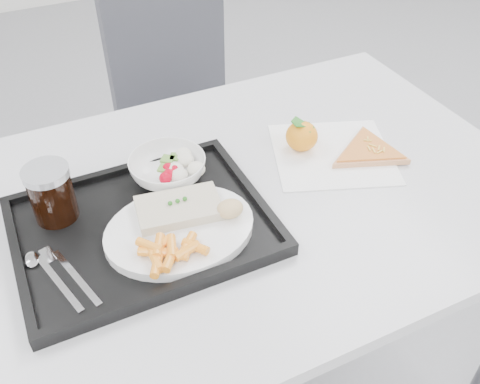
# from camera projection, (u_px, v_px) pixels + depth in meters

# --- Properties ---
(table) EXTENTS (1.20, 0.80, 0.75)m
(table) POSITION_uv_depth(u_px,v_px,m) (236.00, 217.00, 1.10)
(table) COLOR #ADADAF
(table) RESTS_ON ground
(chair) EXTENTS (0.50, 0.50, 0.93)m
(chair) POSITION_uv_depth(u_px,v_px,m) (184.00, 105.00, 1.72)
(chair) COLOR #3B3C44
(chair) RESTS_ON ground
(tray) EXTENTS (0.45, 0.35, 0.03)m
(tray) POSITION_uv_depth(u_px,v_px,m) (143.00, 227.00, 0.97)
(tray) COLOR black
(tray) RESTS_ON table
(dinner_plate) EXTENTS (0.27, 0.27, 0.02)m
(dinner_plate) POSITION_uv_depth(u_px,v_px,m) (180.00, 230.00, 0.95)
(dinner_plate) COLOR white
(dinner_plate) RESTS_ON tray
(fish_fillet) EXTENTS (0.16, 0.11, 0.03)m
(fish_fillet) POSITION_uv_depth(u_px,v_px,m) (179.00, 208.00, 0.96)
(fish_fillet) COLOR beige
(fish_fillet) RESTS_ON dinner_plate
(bread_roll) EXTENTS (0.05, 0.04, 0.03)m
(bread_roll) POSITION_uv_depth(u_px,v_px,m) (230.00, 209.00, 0.95)
(bread_roll) COLOR tan
(bread_roll) RESTS_ON dinner_plate
(salad_bowl) EXTENTS (0.15, 0.15, 0.05)m
(salad_bowl) POSITION_uv_depth(u_px,v_px,m) (168.00, 168.00, 1.06)
(salad_bowl) COLOR white
(salad_bowl) RESTS_ON tray
(cola_glass) EXTENTS (0.08, 0.08, 0.11)m
(cola_glass) POSITION_uv_depth(u_px,v_px,m) (51.00, 192.00, 0.95)
(cola_glass) COLOR black
(cola_glass) RESTS_ON tray
(cutlery) EXTENTS (0.10, 0.17, 0.01)m
(cutlery) POSITION_uv_depth(u_px,v_px,m) (54.00, 271.00, 0.88)
(cutlery) COLOR silver
(cutlery) RESTS_ON tray
(napkin) EXTENTS (0.32, 0.31, 0.00)m
(napkin) POSITION_uv_depth(u_px,v_px,m) (332.00, 153.00, 1.16)
(napkin) COLOR white
(napkin) RESTS_ON table
(tangerine) EXTENTS (0.08, 0.08, 0.07)m
(tangerine) POSITION_uv_depth(u_px,v_px,m) (302.00, 136.00, 1.15)
(tangerine) COLOR #FFA81A
(tangerine) RESTS_ON napkin
(pizza_slice) EXTENTS (0.22, 0.22, 0.02)m
(pizza_slice) POSITION_uv_depth(u_px,v_px,m) (368.00, 151.00, 1.15)
(pizza_slice) COLOR tan
(pizza_slice) RESTS_ON napkin
(carrot_pile) EXTENTS (0.11, 0.09, 0.03)m
(carrot_pile) POSITION_uv_depth(u_px,v_px,m) (168.00, 251.00, 0.88)
(carrot_pile) COLOR orange
(carrot_pile) RESTS_ON dinner_plate
(salad_contents) EXTENTS (0.09, 0.09, 0.03)m
(salad_contents) POSITION_uv_depth(u_px,v_px,m) (180.00, 168.00, 1.04)
(salad_contents) COLOR #B50217
(salad_contents) RESTS_ON salad_bowl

